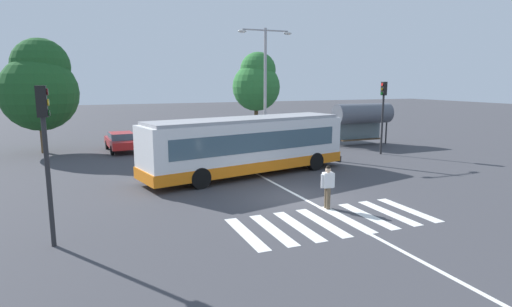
{
  "coord_description": "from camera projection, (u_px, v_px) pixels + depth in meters",
  "views": [
    {
      "loc": [
        -8.05,
        -15.49,
        4.93
      ],
      "look_at": [
        -0.09,
        3.88,
        1.3
      ],
      "focal_mm": 29.22,
      "sensor_mm": 36.0,
      "label": 1
    }
  ],
  "objects": [
    {
      "name": "parked_car_red",
      "position": [
        121.0,
        141.0,
        29.69
      ],
      "size": [
        2.13,
        4.61,
        1.35
      ],
      "color": "black",
      "rests_on": "ground_plane"
    },
    {
      "name": "parked_car_silver",
      "position": [
        197.0,
        137.0,
        31.81
      ],
      "size": [
        2.03,
        4.58,
        1.35
      ],
      "color": "black",
      "rests_on": "ground_plane"
    },
    {
      "name": "twin_arm_street_lamp",
      "position": [
        265.0,
        77.0,
        28.31
      ],
      "size": [
        3.92,
        0.32,
        8.45
      ],
      "color": "#939399",
      "rests_on": "ground_plane"
    },
    {
      "name": "city_transit_bus",
      "position": [
        247.0,
        146.0,
        21.99
      ],
      "size": [
        11.78,
        4.99,
        3.06
      ],
      "color": "black",
      "rests_on": "ground_plane"
    },
    {
      "name": "background_tree_left",
      "position": [
        40.0,
        85.0,
        28.4
      ],
      "size": [
        5.13,
        5.13,
        7.86
      ],
      "color": "brown",
      "rests_on": "ground_plane"
    },
    {
      "name": "parked_car_teal",
      "position": [
        227.0,
        134.0,
        33.39
      ],
      "size": [
        2.07,
        4.6,
        1.35
      ],
      "color": "black",
      "rests_on": "ground_plane"
    },
    {
      "name": "pedestrian_crossing_street",
      "position": [
        328.0,
        185.0,
        16.21
      ],
      "size": [
        0.58,
        0.35,
        1.72
      ],
      "color": "brown",
      "rests_on": "ground_plane"
    },
    {
      "name": "ground_plane",
      "position": [
        292.0,
        197.0,
        17.97
      ],
      "size": [
        160.0,
        160.0,
        0.0
      ],
      "primitive_type": "plane",
      "color": "#3D3D42"
    },
    {
      "name": "lane_center_line",
      "position": [
        279.0,
        186.0,
        19.92
      ],
      "size": [
        0.16,
        24.0,
        0.01
      ],
      "primitive_type": "cube",
      "color": "silver",
      "rests_on": "ground_plane"
    },
    {
      "name": "background_tree_right",
      "position": [
        257.0,
        82.0,
        38.27
      ],
      "size": [
        4.38,
        4.38,
        7.6
      ],
      "color": "brown",
      "rests_on": "ground_plane"
    },
    {
      "name": "crosswalk_painted_stripes",
      "position": [
        334.0,
        221.0,
        14.94
      ],
      "size": [
        7.22,
        3.21,
        0.01
      ],
      "color": "silver",
      "rests_on": "ground_plane"
    },
    {
      "name": "parked_car_white",
      "position": [
        158.0,
        138.0,
        30.98
      ],
      "size": [
        1.95,
        4.54,
        1.35
      ],
      "color": "black",
      "rests_on": "ground_plane"
    },
    {
      "name": "traffic_light_far_corner",
      "position": [
        383.0,
        106.0,
        28.11
      ],
      "size": [
        0.33,
        0.32,
        4.91
      ],
      "color": "#28282B",
      "rests_on": "ground_plane"
    },
    {
      "name": "bus_stop_shelter",
      "position": [
        363.0,
        114.0,
        32.17
      ],
      "size": [
        4.76,
        1.54,
        3.25
      ],
      "color": "#28282B",
      "rests_on": "ground_plane"
    },
    {
      "name": "traffic_light_near_corner",
      "position": [
        45.0,
        141.0,
        12.09
      ],
      "size": [
        0.33,
        0.32,
        4.82
      ],
      "color": "#28282B",
      "rests_on": "ground_plane"
    }
  ]
}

